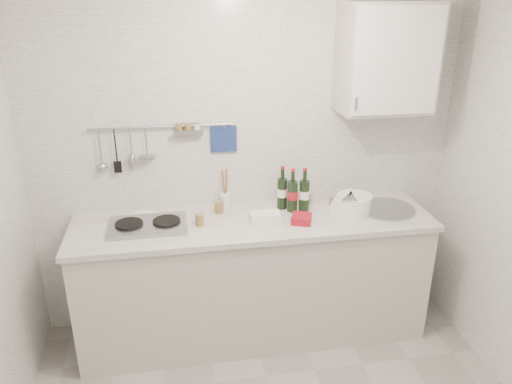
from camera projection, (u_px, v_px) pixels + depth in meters
back_wall at (246, 159)px, 3.52m from camera, size 3.00×0.02×2.50m
counter at (255, 281)px, 3.56m from camera, size 2.44×0.64×0.96m
wall_rail at (159, 141)px, 3.33m from camera, size 0.98×0.09×0.34m
wall_cabinet at (387, 58)px, 3.23m from camera, size 0.60×0.38×0.70m
plate_stack_hob at (143, 221)px, 3.32m from camera, size 0.29×0.29×0.03m
plate_stack_sink at (352, 204)px, 3.47m from camera, size 0.31×0.30×0.12m
wine_bottles at (293, 189)px, 3.47m from camera, size 0.22×0.14×0.31m
butter_dish at (265, 217)px, 3.34m from camera, size 0.20×0.10×0.06m
strawberry_punnet at (301, 219)px, 3.32m from camera, size 0.16×0.16×0.05m
utensil_crock at (225, 199)px, 3.53m from camera, size 0.07×0.07×0.30m
jar_a at (219, 207)px, 3.46m from camera, size 0.06×0.06×0.09m
jar_b at (306, 197)px, 3.63m from camera, size 0.07×0.07×0.08m
jar_c at (334, 201)px, 3.56m from camera, size 0.07×0.07×0.08m
jar_d at (200, 219)px, 3.28m from camera, size 0.06×0.06×0.09m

